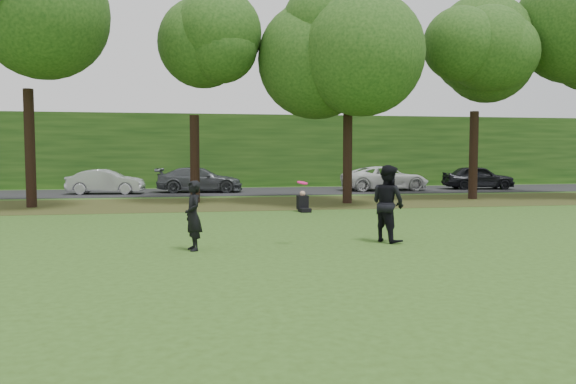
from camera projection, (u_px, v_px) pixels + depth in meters
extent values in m
plane|color=#304D18|center=(331.00, 251.00, 13.46)|extent=(120.00, 120.00, 0.00)
cube|color=#3E3416|center=(261.00, 203.00, 26.22)|extent=(60.00, 7.00, 0.01)
cube|color=black|center=(243.00, 191.00, 34.07)|extent=(70.00, 7.00, 0.02)
cube|color=#173E11|center=(235.00, 151.00, 39.79)|extent=(70.00, 3.00, 5.00)
imported|color=black|center=(193.00, 216.00, 13.49)|extent=(0.55, 0.70, 1.69)
imported|color=black|center=(388.00, 203.00, 14.80)|extent=(1.11, 1.22, 2.04)
imported|color=#ADAEB5|center=(106.00, 182.00, 31.93)|extent=(4.35, 1.89, 1.39)
imported|color=#464A4F|center=(200.00, 180.00, 33.30)|extent=(5.21, 2.46, 1.47)
imported|color=silver|center=(385.00, 178.00, 34.93)|extent=(5.45, 2.63, 1.49)
imported|color=black|center=(478.00, 177.00, 36.27)|extent=(4.64, 2.36, 1.51)
cylinder|color=#FF1578|center=(302.00, 183.00, 14.11)|extent=(0.33, 0.32, 0.11)
cube|color=black|center=(305.00, 210.00, 22.29)|extent=(0.45, 0.60, 0.16)
cube|color=black|center=(303.00, 202.00, 22.54)|extent=(0.45, 0.38, 0.56)
sphere|color=tan|center=(303.00, 194.00, 22.52)|extent=(0.22, 0.22, 0.22)
cylinder|color=black|center=(30.00, 148.00, 24.06)|extent=(0.44, 0.44, 5.08)
sphere|color=#173E11|center=(25.00, 8.00, 23.65)|extent=(7.20, 7.20, 7.20)
cylinder|color=black|center=(195.00, 159.00, 26.43)|extent=(0.44, 0.44, 4.12)
sphere|color=#173E11|center=(194.00, 56.00, 26.09)|extent=(5.80, 5.80, 5.80)
cylinder|color=black|center=(348.00, 154.00, 26.09)|extent=(0.44, 0.44, 4.62)
sphere|color=#173E11|center=(348.00, 36.00, 25.71)|extent=(6.60, 6.60, 6.60)
cylinder|color=black|center=(473.00, 155.00, 28.52)|extent=(0.44, 0.44, 4.45)
sphere|color=#173E11|center=(476.00, 52.00, 28.16)|extent=(6.20, 6.20, 6.20)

